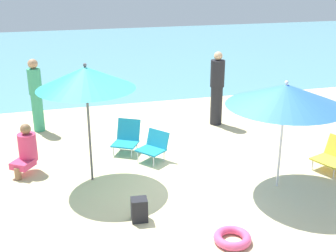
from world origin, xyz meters
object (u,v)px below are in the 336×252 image
person_c (36,95)px  beach_bag (139,210)px  swim_ring (232,238)px  umbrella_teal (86,78)px  person_b (217,89)px  beach_chair_c (127,137)px  person_a (26,150)px  beach_chair_a (154,145)px  beach_chair_b (335,155)px  umbrella_blue (285,95)px

person_c → beach_bag: person_c is taller
person_c → swim_ring: (2.51, -5.14, -0.78)m
umbrella_teal → person_b: umbrella_teal is taller
swim_ring → beach_bag: 1.40m
beach_chair_c → swim_ring: (0.80, -3.44, -0.25)m
umbrella_teal → person_c: size_ratio=1.25×
person_c → umbrella_teal: bearing=-140.8°
beach_chair_c → swim_ring: size_ratio=1.35×
person_c → person_a: bearing=-163.6°
beach_chair_a → person_c: bearing=-84.4°
beach_chair_b → beach_chair_c: (-3.48, 1.87, 0.02)m
beach_chair_a → person_c: size_ratio=0.41×
beach_chair_b → swim_ring: (-2.69, -1.57, -0.23)m
person_a → person_b: size_ratio=0.53×
umbrella_blue → beach_chair_c: 3.33m
beach_chair_b → beach_bag: 3.85m
person_a → person_c: person_c is taller
umbrella_teal → person_a: bearing=151.4°
person_a → person_c: size_ratio=0.55×
beach_chair_b → person_a: bearing=-33.9°
beach_chair_a → person_c: (-2.13, 2.28, 0.54)m
person_a → person_c: 2.23m
umbrella_blue → person_c: bearing=135.1°
beach_bag → beach_chair_c: bearing=83.4°
beach_chair_c → person_a: size_ratio=0.76×
beach_chair_a → person_a: (-2.32, 0.09, 0.14)m
beach_chair_a → person_a: person_a is taller
beach_chair_a → person_c: 3.16m
umbrella_teal → beach_chair_c: bearing=52.7°
beach_bag → beach_chair_b: bearing=10.7°
umbrella_teal → person_a: size_ratio=2.25×
person_a → beach_chair_a: bearing=122.3°
person_b → swim_ring: 4.81m
beach_chair_c → person_b: 2.61m
beach_chair_b → person_a: 5.56m
umbrella_teal → umbrella_blue: size_ratio=1.10×
umbrella_teal → person_a: 1.85m
person_b → swim_ring: size_ratio=3.36×
beach_chair_b → person_c: 6.33m
umbrella_teal → person_a: umbrella_teal is taller
umbrella_teal → swim_ring: (1.62, -2.36, -1.76)m
umbrella_blue → beach_chair_b: size_ratio=2.57×
beach_chair_c → person_c: bearing=-104.8°
umbrella_blue → person_b: 3.30m
beach_chair_a → beach_chair_b: (3.07, -1.29, -0.02)m
umbrella_blue → beach_chair_b: bearing=12.9°
beach_chair_c → umbrella_teal: bearing=-7.2°
person_a → person_b: person_b is taller
umbrella_blue → beach_chair_a: 2.70m
person_b → beach_chair_b: bearing=-68.1°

